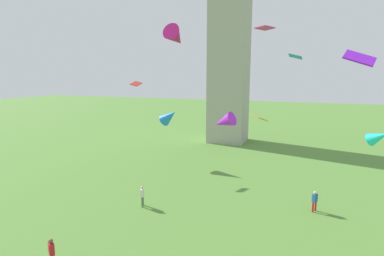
% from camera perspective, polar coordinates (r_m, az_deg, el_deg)
% --- Properties ---
extents(person_0, '(0.50, 0.45, 1.66)m').
position_cam_1_polar(person_0, '(18.27, -25.30, -20.63)').
color(person_0, silver).
rests_on(person_0, ground_plane).
extents(person_1, '(0.42, 0.47, 1.58)m').
position_cam_1_polar(person_1, '(24.43, 22.44, -12.63)').
color(person_1, red).
rests_on(person_1, ground_plane).
extents(person_2, '(0.38, 0.48, 1.61)m').
position_cam_1_polar(person_2, '(23.81, -9.48, -12.53)').
color(person_2, '#51754C').
rests_on(person_2, ground_plane).
extents(kite_flying_0, '(1.00, 0.78, 0.46)m').
position_cam_1_polar(kite_flying_0, '(24.33, 19.19, 12.80)').
color(kite_flying_0, '#2787D1').
extents(kite_flying_1, '(1.35, 2.21, 1.90)m').
position_cam_1_polar(kite_flying_1, '(23.20, -3.08, 16.93)').
color(kite_flying_1, '#B31169').
extents(kite_flying_2, '(2.61, 2.48, 2.07)m').
position_cam_1_polar(kite_flying_2, '(34.48, 32.15, -1.44)').
color(kite_flying_2, '#1ED8D8').
extents(kite_flying_3, '(1.18, 1.34, 0.54)m').
position_cam_1_polar(kite_flying_3, '(21.87, 12.86, 1.88)').
color(kite_flying_3, '#B47E18').
extents(kite_flying_5, '(1.60, 1.81, 0.18)m').
position_cam_1_polar(kite_flying_5, '(26.35, 13.79, 18.11)').
color(kite_flying_5, '#D42676').
extents(kite_flying_6, '(0.89, 1.29, 0.57)m').
position_cam_1_polar(kite_flying_6, '(32.84, -10.64, 8.34)').
color(kite_flying_6, red).
extents(kite_flying_7, '(1.67, 1.11, 0.98)m').
position_cam_1_polar(kite_flying_7, '(17.72, 29.43, 11.60)').
color(kite_flying_7, '#8F1BEE').
extents(kite_flying_8, '(2.66, 1.89, 2.26)m').
position_cam_1_polar(kite_flying_8, '(33.70, -4.34, 2.26)').
color(kite_flying_8, blue).
extents(kite_flying_9, '(1.73, 1.29, 1.35)m').
position_cam_1_polar(kite_flying_9, '(18.75, 6.13, 1.21)').
color(kite_flying_9, '#A81FDB').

